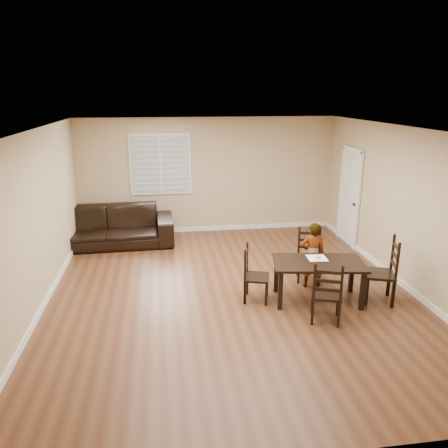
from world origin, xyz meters
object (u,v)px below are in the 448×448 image
Objects in this scene: donut at (318,257)px; chair_far at (327,297)px; child at (313,255)px; chair_right at (388,273)px; dining_table at (318,267)px; sofa at (106,227)px; chair_near at (309,255)px; chair_left at (250,275)px.

chair_far is at bearing -101.34° from donut.
child reaches higher than chair_far.
dining_table is at bearing -81.24° from chair_right.
chair_far is 10.48× the size of donut.
chair_far is 0.33× the size of sofa.
chair_near reaches higher than sofa.
sofa is (-3.81, 2.32, -0.00)m from chair_near.
chair_left is at bearing 178.53° from donut.
chair_far reaches higher than sofa.
sofa is at bearing 56.94° from chair_left.
child is at bearing -106.01° from chair_right.
donut reaches higher than dining_table.
dining_table is at bearing -42.74° from sofa.
child reaches higher than sofa.
chair_right is (1.09, -0.19, -0.09)m from dining_table.
chair_near is 1.02× the size of chair_left.
dining_table is at bearing -83.26° from chair_left.
chair_right is 0.37× the size of sofa.
chair_far is (-0.14, -0.75, -0.14)m from dining_table.
chair_left is (-0.93, 0.93, -0.02)m from chair_far.
chair_left is at bearing -25.75° from chair_far.
chair_near is 0.98× the size of chair_far.
chair_far is 0.82× the size of child.
dining_table is 1.32× the size of child.
sofa is at bearing 140.41° from donut.
chair_far reaches higher than chair_left.
chair_right reaches higher than chair_far.
dining_table is 1.11m from chair_right.
chair_far is 1.29m from child.
chair_near is at bearing -92.05° from child.
chair_right is at bearing -83.46° from chair_left.
chair_far is 5.30m from sofa.
donut is at bearing -41.01° from sofa.
dining_table is at bearing -85.14° from chair_near.
chair_near is 4.46m from sofa.
chair_right is (1.23, 0.56, 0.06)m from chair_far.
chair_near reaches higher than donut.
donut is (0.18, 0.90, 0.26)m from chair_far.
donut is (-0.11, -0.74, 0.26)m from chair_near.
chair_near reaches higher than chair_left.
chair_far is 0.96m from donut.
chair_near reaches higher than dining_table.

